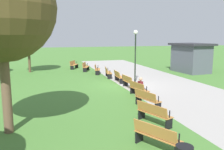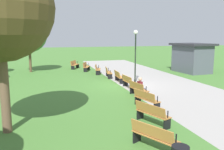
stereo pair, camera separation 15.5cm
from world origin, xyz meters
name	(u,v)px [view 2 (the right image)]	position (x,y,z in m)	size (l,w,h in m)	color
ground_plane	(125,85)	(0.00, 0.00, 0.00)	(120.00, 120.00, 0.00)	#477A33
path_paving	(158,83)	(0.00, 2.79, 0.00)	(34.78, 6.35, 0.01)	#A39E99
bench_0	(75,64)	(-9.90, -2.46, 0.47)	(1.66, 1.17, 0.89)	#B27538
bench_1	(86,67)	(-7.81, -1.52, 0.47)	(1.69, 1.03, 0.89)	#B27538
bench_2	(97,69)	(-5.65, -0.81, 0.47)	(1.69, 0.88, 0.89)	#B27538
bench_3	(108,72)	(-3.41, -0.34, 0.47)	(1.68, 0.72, 0.89)	#B27538
bench_4	(119,76)	(-1.14, -0.10, 0.47)	(1.65, 0.56, 0.89)	#B27538
bench_5	(129,82)	(1.14, -0.10, 0.47)	(1.65, 0.56, 0.89)	#B27538
bench_6	(138,89)	(3.41, -0.34, 0.47)	(1.68, 0.72, 0.89)	#B27538
bench_7	(146,99)	(5.65, -0.81, 0.47)	(1.69, 0.88, 0.89)	#B27538
bench_8	(152,113)	(7.81, -1.52, 0.47)	(1.69, 1.03, 0.89)	#B27538
bench_9	(154,136)	(9.90, -2.46, 0.47)	(1.66, 1.17, 0.89)	#B27538
person_seated	(141,86)	(3.52, -0.18, 0.64)	(0.38, 0.56, 1.20)	maroon
tree_4	(29,34)	(-8.67, -7.03, 3.75)	(3.53, 3.53, 5.53)	brown
lamp_post	(136,47)	(0.00, 0.82, 2.81)	(0.32, 0.32, 4.05)	black
kiosk	(192,58)	(-4.07, 8.48, 1.48)	(4.20, 3.14, 2.88)	#4C515B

